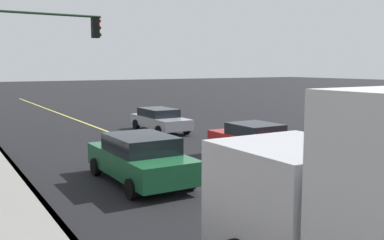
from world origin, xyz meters
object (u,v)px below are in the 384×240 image
(car_silver, at_px, (160,119))
(traffic_light_mast, at_px, (36,54))
(car_green, at_px, (140,158))
(car_red, at_px, (256,141))

(car_silver, xyz_separation_m, traffic_light_mast, (-3.56, 7.34, 3.51))
(car_green, distance_m, traffic_light_mast, 7.03)
(car_red, bearing_deg, car_green, 97.49)
(traffic_light_mast, bearing_deg, car_red, -125.27)
(car_red, relative_size, car_green, 0.93)
(car_green, bearing_deg, traffic_light_mast, 18.09)
(car_red, distance_m, car_silver, 8.70)
(car_silver, distance_m, car_green, 10.86)
(car_red, distance_m, car_green, 5.40)
(car_silver, height_order, car_green, car_green)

